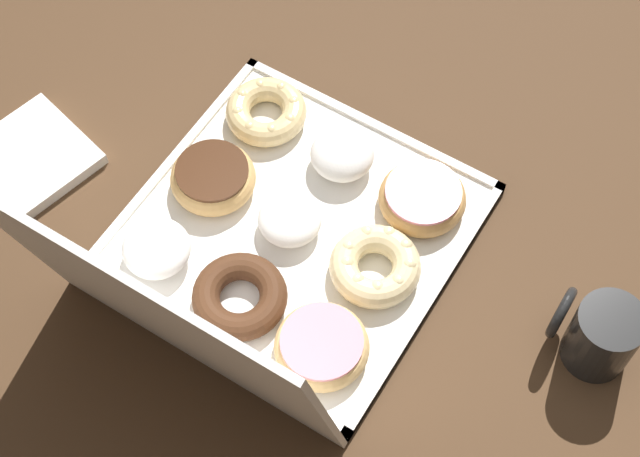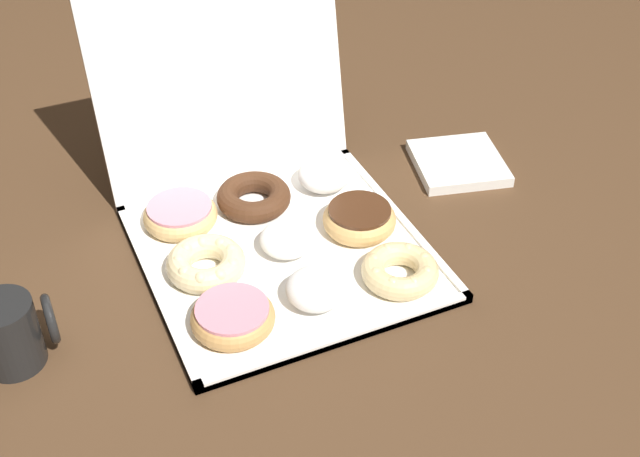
{
  "view_description": "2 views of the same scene",
  "coord_description": "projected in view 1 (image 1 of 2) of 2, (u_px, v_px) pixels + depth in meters",
  "views": [
    {
      "loc": [
        -0.35,
        0.51,
        1.1
      ],
      "look_at": [
        -0.04,
        0.0,
        0.06
      ],
      "focal_mm": 54.78,
      "sensor_mm": 36.0,
      "label": 1
    },
    {
      "loc": [
        -0.34,
        -0.88,
        0.81
      ],
      "look_at": [
        0.05,
        -0.01,
        0.04
      ],
      "focal_mm": 46.97,
      "sensor_mm": 36.0,
      "label": 2
    }
  ],
  "objects": [
    {
      "name": "ground_plane",
      "position": [
        294.0,
        233.0,
        1.26
      ],
      "size": [
        3.0,
        3.0,
        0.0
      ],
      "primitive_type": "plane",
      "color": "#4C331E"
    },
    {
      "name": "donut_box",
      "position": [
        294.0,
        231.0,
        1.25
      ],
      "size": [
        0.4,
        0.4,
        0.01
      ],
      "color": "white",
      "rests_on": "ground"
    },
    {
      "name": "box_lid_open",
      "position": [
        159.0,
        319.0,
        0.99
      ],
      "size": [
        0.4,
        0.09,
        0.38
      ],
      "primitive_type": "cube",
      "rotation": [
        1.36,
        0.0,
        0.0
      ],
      "color": "white",
      "rests_on": "ground"
    },
    {
      "name": "pink_frosted_donut_0",
      "position": [
        422.0,
        198.0,
        1.25
      ],
      "size": [
        0.11,
        0.11,
        0.04
      ],
      "color": "tan",
      "rests_on": "donut_box"
    },
    {
      "name": "powdered_filled_donut_1",
      "position": [
        341.0,
        154.0,
        1.28
      ],
      "size": [
        0.08,
        0.08,
        0.05
      ],
      "color": "white",
      "rests_on": "donut_box"
    },
    {
      "name": "cruller_donut_2",
      "position": [
        266.0,
        111.0,
        1.32
      ],
      "size": [
        0.11,
        0.11,
        0.04
      ],
      "color": "#EACC8C",
      "rests_on": "donut_box"
    },
    {
      "name": "cruller_donut_3",
      "position": [
        377.0,
        263.0,
        1.2
      ],
      "size": [
        0.11,
        0.11,
        0.04
      ],
      "color": "beige",
      "rests_on": "donut_box"
    },
    {
      "name": "powdered_filled_donut_4",
      "position": [
        291.0,
        218.0,
        1.24
      ],
      "size": [
        0.08,
        0.08,
        0.04
      ],
      "color": "white",
      "rests_on": "donut_box"
    },
    {
      "name": "chocolate_frosted_donut_5",
      "position": [
        212.0,
        178.0,
        1.26
      ],
      "size": [
        0.11,
        0.11,
        0.04
      ],
      "color": "tan",
      "rests_on": "donut_box"
    },
    {
      "name": "pink_frosted_donut_6",
      "position": [
        322.0,
        346.0,
        1.15
      ],
      "size": [
        0.11,
        0.11,
        0.04
      ],
      "color": "#E5B770",
      "rests_on": "donut_box"
    },
    {
      "name": "chocolate_cake_ring_donut_7",
      "position": [
        239.0,
        296.0,
        1.18
      ],
      "size": [
        0.12,
        0.12,
        0.03
      ],
      "color": "#472816",
      "rests_on": "donut_box"
    },
    {
      "name": "powdered_filled_donut_8",
      "position": [
        157.0,
        248.0,
        1.21
      ],
      "size": [
        0.09,
        0.09,
        0.05
      ],
      "color": "white",
      "rests_on": "donut_box"
    },
    {
      "name": "coffee_mug",
      "position": [
        600.0,
        334.0,
        1.13
      ],
      "size": [
        0.1,
        0.08,
        0.1
      ],
      "color": "black",
      "rests_on": "ground"
    },
    {
      "name": "napkin_stack",
      "position": [
        31.0,
        158.0,
        1.31
      ],
      "size": [
        0.18,
        0.18,
        0.02
      ],
      "primitive_type": "cube",
      "rotation": [
        0.0,
        0.0,
        -0.24
      ],
      "color": "white",
      "rests_on": "ground"
    }
  ]
}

